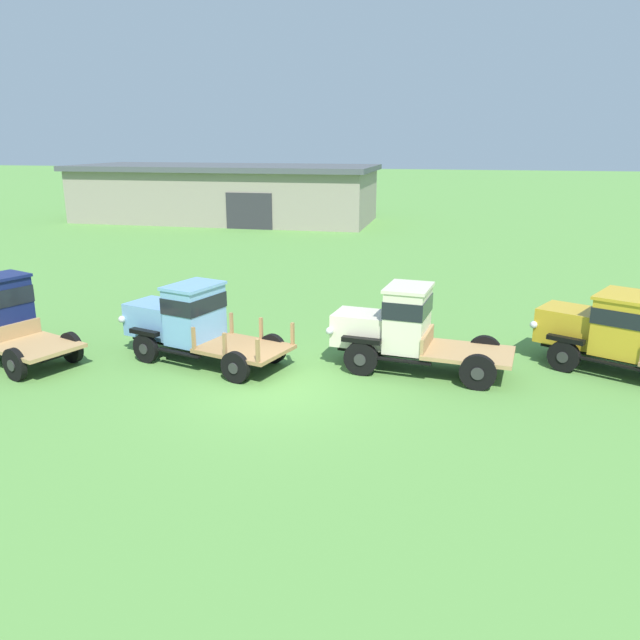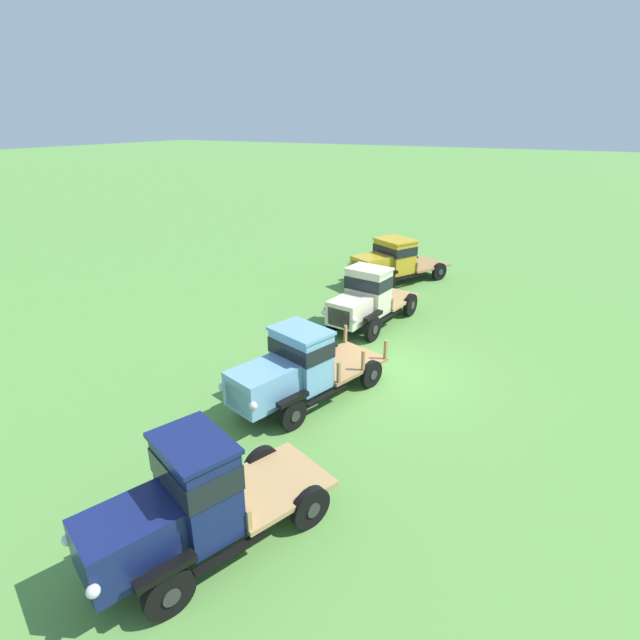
{
  "view_description": "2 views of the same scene",
  "coord_description": "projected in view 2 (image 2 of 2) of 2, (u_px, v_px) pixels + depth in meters",
  "views": [
    {
      "loc": [
        4.2,
        -13.43,
        5.75
      ],
      "look_at": [
        0.59,
        2.63,
        1.0
      ],
      "focal_mm": 35.0,
      "sensor_mm": 36.0,
      "label": 1
    },
    {
      "loc": [
        -12.65,
        -4.57,
        7.16
      ],
      "look_at": [
        0.59,
        2.63,
        1.0
      ],
      "focal_mm": 28.0,
      "sensor_mm": 36.0,
      "label": 2
    }
  ],
  "objects": [
    {
      "name": "vintage_truck_second_in_line",
      "position": [
        295.0,
        368.0,
        13.0
      ],
      "size": [
        5.08,
        2.89,
        2.11
      ],
      "color": "black",
      "rests_on": "ground"
    },
    {
      "name": "vintage_truck_midrow_center",
      "position": [
        366.0,
        299.0,
        17.83
      ],
      "size": [
        4.8,
        2.23,
        2.23
      ],
      "color": "black",
      "rests_on": "ground"
    },
    {
      "name": "ground_plane",
      "position": [
        387.0,
        373.0,
        15.01
      ],
      "size": [
        240.0,
        240.0,
        0.0
      ],
      "primitive_type": "plane",
      "color": "#5B9342"
    },
    {
      "name": "vintage_truck_far_side",
      "position": [
        391.0,
        260.0,
        22.68
      ],
      "size": [
        5.19,
        3.75,
        2.05
      ],
      "color": "black",
      "rests_on": "ground"
    },
    {
      "name": "vintage_truck_foreground_near",
      "position": [
        188.0,
        503.0,
        8.36
      ],
      "size": [
        4.76,
        3.04,
        2.3
      ],
      "color": "black",
      "rests_on": "ground"
    }
  ]
}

